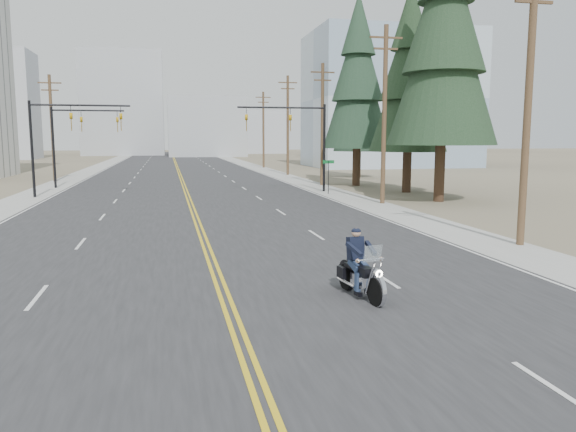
# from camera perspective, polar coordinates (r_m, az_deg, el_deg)

# --- Properties ---
(ground_plane) EXTENTS (400.00, 400.00, 0.00)m
(ground_plane) POSITION_cam_1_polar(r_m,az_deg,el_deg) (12.76, -5.08, -11.89)
(ground_plane) COLOR #776D56
(ground_plane) RESTS_ON ground
(road) EXTENTS (20.00, 200.00, 0.01)m
(road) POSITION_cam_1_polar(r_m,az_deg,el_deg) (82.05, -11.16, 4.75)
(road) COLOR #303033
(road) RESTS_ON ground
(sidewalk_left) EXTENTS (3.00, 200.00, 0.01)m
(sidewalk_left) POSITION_cam_1_polar(r_m,az_deg,el_deg) (82.65, -19.18, 4.48)
(sidewalk_left) COLOR #A5A5A0
(sidewalk_left) RESTS_ON ground
(sidewalk_right) EXTENTS (3.00, 200.00, 0.01)m
(sidewalk_right) POSITION_cam_1_polar(r_m,az_deg,el_deg) (83.05, -3.17, 4.92)
(sidewalk_right) COLOR #A5A5A0
(sidewalk_right) RESTS_ON ground
(traffic_mast_left) EXTENTS (7.10, 0.26, 7.00)m
(traffic_mast_left) POSITION_cam_1_polar(r_m,az_deg,el_deg) (44.57, -22.11, 8.13)
(traffic_mast_left) COLOR black
(traffic_mast_left) RESTS_ON ground
(traffic_mast_right) EXTENTS (7.10, 0.26, 7.00)m
(traffic_mast_right) POSITION_cam_1_polar(r_m,az_deg,el_deg) (45.14, 1.21, 8.70)
(traffic_mast_right) COLOR black
(traffic_mast_right) RESTS_ON ground
(traffic_mast_far) EXTENTS (6.10, 0.26, 7.00)m
(traffic_mast_far) POSITION_cam_1_polar(r_m,az_deg,el_deg) (52.52, -20.98, 8.00)
(traffic_mast_far) COLOR black
(traffic_mast_far) RESTS_ON ground
(street_sign) EXTENTS (0.90, 0.06, 2.62)m
(street_sign) POSITION_cam_1_polar(r_m,az_deg,el_deg) (43.74, 4.14, 4.60)
(street_sign) COLOR black
(street_sign) RESTS_ON ground
(utility_pole_a) EXTENTS (2.20, 0.30, 11.00)m
(utility_pole_a) POSITION_cam_1_polar(r_m,az_deg,el_deg) (24.35, 23.21, 10.61)
(utility_pole_a) COLOR brown
(utility_pole_a) RESTS_ON ground
(utility_pole_b) EXTENTS (2.20, 0.30, 11.50)m
(utility_pole_b) POSITION_cam_1_polar(r_m,az_deg,el_deg) (37.63, 9.76, 10.34)
(utility_pole_b) COLOR brown
(utility_pole_b) RESTS_ON ground
(utility_pole_c) EXTENTS (2.20, 0.30, 11.00)m
(utility_pole_c) POSITION_cam_1_polar(r_m,az_deg,el_deg) (51.85, 3.50, 9.46)
(utility_pole_c) COLOR brown
(utility_pole_c) RESTS_ON ground
(utility_pole_d) EXTENTS (2.20, 0.30, 11.50)m
(utility_pole_d) POSITION_cam_1_polar(r_m,az_deg,el_deg) (66.42, -0.02, 9.35)
(utility_pole_d) COLOR brown
(utility_pole_d) RESTS_ON ground
(utility_pole_e) EXTENTS (2.20, 0.30, 11.00)m
(utility_pole_e) POSITION_cam_1_polar(r_m,az_deg,el_deg) (83.11, -2.51, 8.88)
(utility_pole_e) COLOR brown
(utility_pole_e) RESTS_ON ground
(utility_pole_left) EXTENTS (2.20, 0.30, 10.50)m
(utility_pole_left) POSITION_cam_1_polar(r_m,az_deg,el_deg) (60.95, -22.86, 8.39)
(utility_pole_left) COLOR brown
(utility_pole_left) RESTS_ON ground
(glass_building) EXTENTS (24.00, 16.00, 20.00)m
(glass_building) POSITION_cam_1_polar(r_m,az_deg,el_deg) (88.66, 10.25, 11.46)
(glass_building) COLOR #9EB5CC
(glass_building) RESTS_ON ground
(haze_bldg_b) EXTENTS (18.00, 14.00, 14.00)m
(haze_bldg_b) POSITION_cam_1_polar(r_m,az_deg,el_deg) (137.27, -8.30, 8.95)
(haze_bldg_b) COLOR #ADB2B7
(haze_bldg_b) RESTS_ON ground
(haze_bldg_c) EXTENTS (16.00, 12.00, 18.00)m
(haze_bldg_c) POSITION_cam_1_polar(r_m,az_deg,el_deg) (128.85, 6.73, 9.94)
(haze_bldg_c) COLOR #B7BCC6
(haze_bldg_c) RESTS_ON ground
(haze_bldg_d) EXTENTS (20.00, 15.00, 26.00)m
(haze_bldg_d) POSITION_cam_1_polar(r_m,az_deg,el_deg) (152.54, -16.39, 10.86)
(haze_bldg_d) COLOR #ADB2B7
(haze_bldg_d) RESTS_ON ground
(haze_bldg_e) EXTENTS (14.00, 14.00, 12.00)m
(haze_bldg_e) POSITION_cam_1_polar(r_m,az_deg,el_deg) (164.07, -2.90, 8.49)
(haze_bldg_e) COLOR #B7BCC6
(haze_bldg_e) RESTS_ON ground
(motorcyclist) EXTENTS (1.36, 2.52, 1.88)m
(motorcyclist) POSITION_cam_1_polar(r_m,az_deg,el_deg) (15.37, 7.44, -4.86)
(motorcyclist) COLOR black
(motorcyclist) RESTS_ON ground
(conifer_near) EXTENTS (7.31, 7.31, 19.34)m
(conifer_near) POSITION_cam_1_polar(r_m,az_deg,el_deg) (40.27, 15.63, 17.34)
(conifer_near) COLOR #382619
(conifer_near) RESTS_ON ground
(conifer_mid) EXTENTS (6.13, 6.13, 16.36)m
(conifer_mid) POSITION_cam_1_polar(r_m,az_deg,el_deg) (46.28, 12.26, 14.03)
(conifer_mid) COLOR #382619
(conifer_mid) RESTS_ON ground
(conifer_tall) EXTENTS (6.17, 6.17, 17.14)m
(conifer_tall) POSITION_cam_1_polar(r_m,az_deg,el_deg) (52.04, 7.10, 13.95)
(conifer_tall) COLOR #382619
(conifer_tall) RESTS_ON ground
(conifer_far) EXTENTS (5.44, 5.44, 14.56)m
(conifer_far) POSITION_cam_1_polar(r_m,az_deg,el_deg) (62.73, 7.19, 11.54)
(conifer_far) COLOR #382619
(conifer_far) RESTS_ON ground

